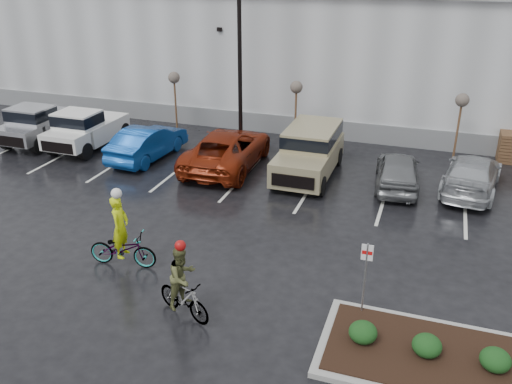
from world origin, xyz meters
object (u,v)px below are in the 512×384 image
(sapling_east, at_px, (462,104))
(car_grey, at_px, (398,170))
(sapling_west, at_px, (174,81))
(pickup_white, at_px, (90,126))
(car_blue, at_px, (148,142))
(car_red, at_px, (227,149))
(cyclist_olive, at_px, (183,289))
(pickup_silver, at_px, (45,121))
(suv_tan, at_px, (309,153))
(lamppost, at_px, (239,27))
(sapling_mid, at_px, (296,91))
(fire_lane_sign, at_px, (365,271))
(pallet_stack_a, at_px, (512,147))
(car_far_silver, at_px, (472,174))
(cyclist_hivis, at_px, (122,242))

(sapling_east, bearing_deg, car_grey, -120.58)
(sapling_west, relative_size, pickup_white, 0.62)
(car_blue, distance_m, car_red, 3.89)
(sapling_west, distance_m, cyclist_olive, 16.19)
(pickup_white, bearing_deg, sapling_east, 11.16)
(sapling_west, bearing_deg, pickup_silver, -149.27)
(pickup_silver, relative_size, car_red, 0.87)
(pickup_silver, xyz_separation_m, car_blue, (6.22, -0.67, -0.21))
(pickup_white, xyz_separation_m, suv_tan, (11.12, -0.40, 0.05))
(pickup_silver, bearing_deg, lamppost, 13.79)
(sapling_mid, distance_m, car_grey, 6.78)
(suv_tan, bearing_deg, sapling_mid, 113.08)
(sapling_west, height_order, fire_lane_sign, sapling_west)
(pickup_silver, relative_size, pickup_white, 1.00)
(pickup_white, relative_size, car_blue, 1.11)
(car_red, bearing_deg, sapling_west, -43.01)
(fire_lane_sign, bearing_deg, car_blue, 142.12)
(sapling_east, height_order, car_grey, sapling_east)
(sapling_west, distance_m, pickup_white, 4.84)
(car_grey, bearing_deg, sapling_west, -23.23)
(sapling_east, bearing_deg, sapling_west, 180.00)
(pallet_stack_a, height_order, suv_tan, suv_tan)
(car_blue, xyz_separation_m, car_grey, (11.27, 0.34, -0.05))
(car_red, xyz_separation_m, car_far_silver, (10.25, 0.70, -0.11))
(sapling_mid, bearing_deg, lamppost, -158.20)
(car_blue, xyz_separation_m, car_red, (3.89, 0.18, 0.06))
(pallet_stack_a, relative_size, car_grey, 0.32)
(cyclist_hivis, bearing_deg, sapling_east, -44.34)
(car_red, bearing_deg, suv_tan, 179.72)
(car_far_silver, bearing_deg, car_red, 11.91)
(fire_lane_sign, bearing_deg, car_grey, 89.93)
(lamppost, xyz_separation_m, sapling_west, (-4.00, 1.00, -2.96))
(lamppost, bearing_deg, pickup_silver, -166.21)
(suv_tan, xyz_separation_m, cyclist_olive, (-0.77, -10.56, -0.20))
(suv_tan, bearing_deg, fire_lane_sign, -67.75)
(car_far_silver, bearing_deg, car_grey, 18.81)
(pallet_stack_a, bearing_deg, lamppost, -170.91)
(sapling_mid, bearing_deg, sapling_east, 0.00)
(sapling_mid, xyz_separation_m, fire_lane_sign, (5.30, -12.80, -1.32))
(car_red, distance_m, car_grey, 7.39)
(sapling_east, height_order, fire_lane_sign, sapling_east)
(sapling_west, height_order, car_far_silver, sapling_west)
(sapling_east, bearing_deg, lamppost, -174.29)
(lamppost, bearing_deg, cyclist_olive, -75.94)
(sapling_west, xyz_separation_m, car_blue, (0.54, -4.04, -1.96))
(suv_tan, relative_size, car_far_silver, 1.03)
(sapling_west, relative_size, pickup_silver, 0.62)
(car_far_silver, xyz_separation_m, cyclist_hivis, (-10.22, -9.46, 0.07))
(sapling_mid, relative_size, pickup_white, 0.62)
(pickup_white, distance_m, car_grey, 14.83)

